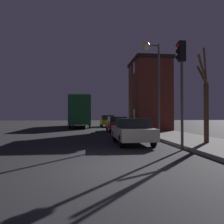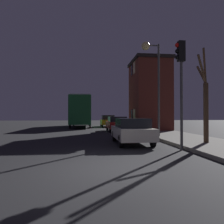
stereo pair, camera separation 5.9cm
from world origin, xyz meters
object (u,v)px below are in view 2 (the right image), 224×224
traffic_light (181,72)px  bus (81,109)px  car_near_lane (132,130)px  car_mid_lane (117,124)px  streetlamp (151,63)px  car_far_lane (108,121)px  bare_tree (205,103)px

traffic_light → bus: bearing=103.7°
bus → car_near_lane: bearing=-79.9°
car_mid_lane → streetlamp: bearing=-76.7°
streetlamp → car_mid_lane: size_ratio=1.51×
bus → car_near_lane: size_ratio=2.64×
streetlamp → car_mid_lane: 7.64m
car_near_lane → car_far_lane: bearing=88.7°
traffic_light → car_mid_lane: bearing=96.6°
bare_tree → car_near_lane: 3.95m
streetlamp → car_near_lane: bearing=-124.7°
car_near_lane → car_far_lane: (0.40, 17.61, 0.08)m
bus → car_mid_lane: 9.57m
bare_tree → car_near_lane: size_ratio=1.16×
bare_tree → car_far_lane: bare_tree is taller
bus → car_mid_lane: bus is taller
streetlamp → car_far_lane: size_ratio=1.57×
car_mid_lane → car_far_lane: 8.69m
traffic_light → bare_tree: 2.48m
streetlamp → bare_tree: size_ratio=1.38×
streetlamp → traffic_light: bearing=-91.9°
bare_tree → car_near_lane: bearing=162.1°
traffic_light → car_mid_lane: 11.57m
bare_tree → car_far_lane: size_ratio=1.14×
bare_tree → bus: (-6.65, 18.79, 0.17)m
streetlamp → bare_tree: 5.08m
streetlamp → bus: 15.98m
streetlamp → car_near_lane: 5.43m
car_far_lane → car_mid_lane: bearing=-89.8°
traffic_light → bare_tree: size_ratio=1.05×
car_far_lane → bare_tree: bearing=-80.6°
traffic_light → bus: 20.54m
traffic_light → car_near_lane: 3.93m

